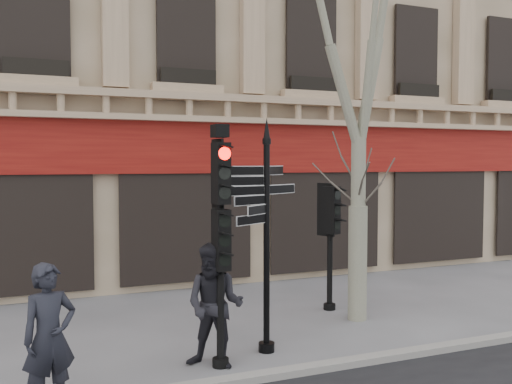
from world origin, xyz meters
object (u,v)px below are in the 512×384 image
(traffic_signal_main, at_px, (220,215))
(pedestrian_a, at_px, (49,338))
(traffic_signal_secondary, at_px, (330,224))
(plane_tree, at_px, (360,6))
(pedestrian_b, at_px, (215,306))
(fingerpost, at_px, (267,195))

(traffic_signal_main, height_order, pedestrian_a, traffic_signal_main)
(traffic_signal_secondary, distance_m, plane_tree, 4.55)
(pedestrian_a, xyz_separation_m, pedestrian_b, (2.48, 0.70, 0.01))
(plane_tree, bearing_deg, fingerpost, -156.42)
(pedestrian_b, bearing_deg, fingerpost, 54.69)
(traffic_signal_secondary, height_order, pedestrian_b, traffic_signal_secondary)
(plane_tree, distance_m, pedestrian_b, 6.60)
(traffic_signal_secondary, relative_size, pedestrian_a, 1.40)
(fingerpost, xyz_separation_m, pedestrian_a, (-3.53, -1.06, -1.70))
(fingerpost, distance_m, traffic_signal_main, 1.07)
(traffic_signal_secondary, bearing_deg, pedestrian_a, -175.07)
(fingerpost, bearing_deg, traffic_signal_secondary, 21.71)
(pedestrian_b, bearing_deg, plane_tree, 58.13)
(pedestrian_a, bearing_deg, plane_tree, 0.88)
(fingerpost, relative_size, traffic_signal_secondary, 1.47)
(traffic_signal_secondary, xyz_separation_m, pedestrian_a, (-5.92, -3.06, -0.92))
(traffic_signal_secondary, distance_m, pedestrian_a, 6.73)
(plane_tree, height_order, pedestrian_b, plane_tree)
(traffic_signal_secondary, bearing_deg, traffic_signal_main, -166.97)
(fingerpost, distance_m, plane_tree, 4.59)
(traffic_signal_main, bearing_deg, plane_tree, 19.98)
(plane_tree, distance_m, pedestrian_a, 8.37)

